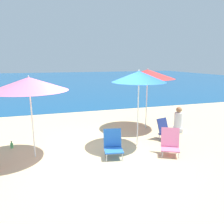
% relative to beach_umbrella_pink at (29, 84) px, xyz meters
% --- Properties ---
extents(ground_plane, '(60.00, 60.00, 0.00)m').
position_rel_beach_umbrella_pink_xyz_m(ground_plane, '(1.75, -0.26, -2.02)').
color(ground_plane, '#D1BA89').
extents(sea_water, '(60.00, 40.00, 0.01)m').
position_rel_beach_umbrella_pink_xyz_m(sea_water, '(1.75, 25.04, -2.02)').
color(sea_water, navy).
rests_on(sea_water, ground).
extents(beach_umbrella_pink, '(2.00, 2.00, 2.24)m').
position_rel_beach_umbrella_pink_xyz_m(beach_umbrella_pink, '(0.00, 0.00, 0.00)').
color(beach_umbrella_pink, white).
rests_on(beach_umbrella_pink, ground).
extents(beach_umbrella_blue, '(1.62, 1.62, 2.35)m').
position_rel_beach_umbrella_pink_xyz_m(beach_umbrella_blue, '(3.05, -0.07, 0.13)').
color(beach_umbrella_blue, white).
rests_on(beach_umbrella_blue, ground).
extents(beach_umbrella_red, '(2.07, 2.07, 2.32)m').
position_rel_beach_umbrella_pink_xyz_m(beach_umbrella_red, '(4.13, 1.54, 0.09)').
color(beach_umbrella_red, white).
rests_on(beach_umbrella_red, ground).
extents(beach_chair_navy, '(0.55, 0.65, 0.71)m').
position_rel_beach_umbrella_pink_xyz_m(beach_chair_navy, '(4.14, 0.12, -1.68)').
color(beach_chair_navy, silver).
rests_on(beach_chair_navy, ground).
extents(beach_chair_blue, '(0.59, 0.63, 0.75)m').
position_rel_beach_umbrella_pink_xyz_m(beach_chair_blue, '(2.08, -0.59, -1.66)').
color(beach_chair_blue, silver).
rests_on(beach_chair_blue, ground).
extents(beach_chair_pink, '(0.68, 0.69, 0.74)m').
position_rel_beach_umbrella_pink_xyz_m(beach_chair_pink, '(3.66, -0.96, -1.67)').
color(beach_chair_pink, silver).
rests_on(beach_chair_pink, ground).
extents(person_seated_near, '(0.50, 0.52, 0.95)m').
position_rel_beach_umbrella_pink_xyz_m(person_seated_near, '(5.07, 0.75, -1.62)').
color(person_seated_near, silver).
rests_on(person_seated_near, ground).
extents(water_bottle, '(0.08, 0.08, 0.22)m').
position_rel_beach_umbrella_pink_xyz_m(water_bottle, '(-0.70, 0.87, -1.93)').
color(water_bottle, '#4CB266').
rests_on(water_bottle, ground).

